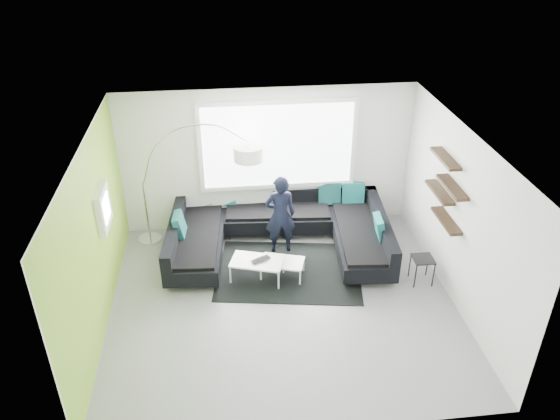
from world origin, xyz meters
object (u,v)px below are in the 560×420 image
(sectional_sofa, at_px, (279,234))
(side_table, at_px, (421,270))
(arc_lamp, at_px, (142,184))
(laptop, at_px, (262,261))
(person, at_px, (280,215))
(coffee_table, at_px, (270,268))

(sectional_sofa, bearing_deg, side_table, -22.78)
(arc_lamp, distance_m, laptop, 2.65)
(arc_lamp, height_order, person, arc_lamp)
(sectional_sofa, distance_m, side_table, 2.59)
(sectional_sofa, distance_m, person, 0.39)
(laptop, bearing_deg, arc_lamp, 116.49)
(person, bearing_deg, arc_lamp, -17.80)
(sectional_sofa, relative_size, side_table, 8.60)
(arc_lamp, xyz_separation_m, side_table, (4.71, -1.84, -0.96))
(coffee_table, xyz_separation_m, person, (0.27, 0.80, 0.58))
(person, bearing_deg, coffee_table, 68.05)
(arc_lamp, distance_m, person, 2.55)
(person, distance_m, laptop, 1.02)
(side_table, height_order, person, person)
(sectional_sofa, distance_m, arc_lamp, 2.63)
(sectional_sofa, relative_size, person, 2.68)
(coffee_table, relative_size, person, 0.74)
(laptop, bearing_deg, person, 37.34)
(side_table, xyz_separation_m, laptop, (-2.67, 0.36, 0.14))
(arc_lamp, bearing_deg, laptop, -21.92)
(coffee_table, distance_m, person, 1.03)
(sectional_sofa, bearing_deg, laptop, -109.86)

